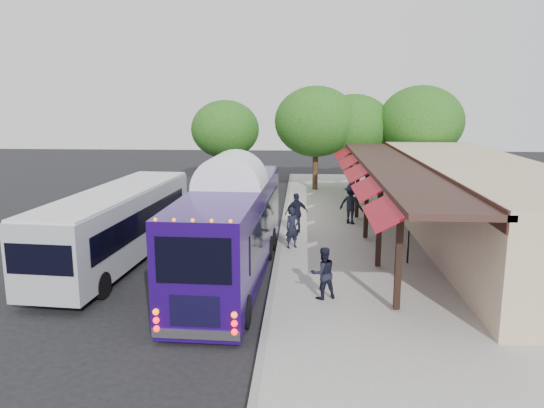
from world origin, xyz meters
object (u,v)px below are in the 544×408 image
(city_bus, at_px, (117,223))
(ped_b, at_px, (323,273))
(sign_board, at_px, (408,242))
(ped_c, at_px, (297,213))
(ped_d, at_px, (351,204))
(coach_bus, at_px, (232,225))
(ped_a, at_px, (292,228))

(city_bus, relative_size, ped_b, 6.51)
(ped_b, distance_m, sign_board, 4.99)
(ped_b, bearing_deg, ped_c, -103.90)
(city_bus, distance_m, ped_d, 11.40)
(ped_b, xyz_separation_m, ped_d, (1.72, 10.04, 0.16))
(coach_bus, relative_size, ped_a, 6.55)
(coach_bus, xyz_separation_m, ped_b, (3.12, -2.20, -0.93))
(sign_board, bearing_deg, coach_bus, -155.08)
(coach_bus, height_order, ped_d, coach_bus)
(ped_d, bearing_deg, ped_b, 110.58)
(coach_bus, bearing_deg, ped_c, 71.71)
(ped_d, bearing_deg, city_bus, 64.34)
(city_bus, xyz_separation_m, ped_d, (9.44, 6.38, -0.43))
(coach_bus, xyz_separation_m, ped_a, (2.05, 3.38, -0.90))
(ped_b, xyz_separation_m, ped_c, (-0.93, 8.09, 0.10))
(sign_board, bearing_deg, ped_c, 145.71)
(coach_bus, distance_m, city_bus, 4.84)
(ped_b, bearing_deg, ped_d, -120.21)
(ped_b, bearing_deg, city_bus, -45.90)
(city_bus, height_order, sign_board, city_bus)
(sign_board, bearing_deg, city_bus, -168.18)
(coach_bus, relative_size, ped_b, 6.78)
(coach_bus, xyz_separation_m, ped_d, (4.84, 7.84, -0.76))
(coach_bus, distance_m, ped_b, 3.93)
(city_bus, height_order, ped_a, city_bus)
(coach_bus, distance_m, sign_board, 6.67)
(ped_a, xyz_separation_m, ped_c, (0.14, 2.51, 0.07))
(ped_d, relative_size, sign_board, 1.65)
(ped_a, bearing_deg, coach_bus, -149.95)
(ped_a, height_order, ped_b, ped_a)
(coach_bus, bearing_deg, ped_a, 60.84)
(coach_bus, relative_size, city_bus, 1.04)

